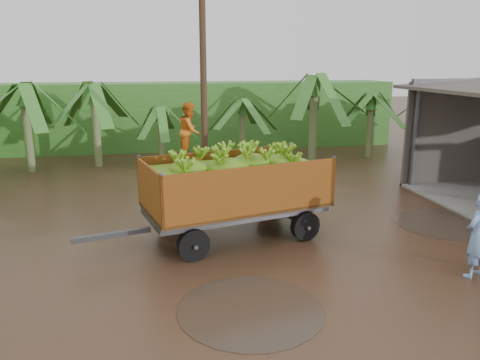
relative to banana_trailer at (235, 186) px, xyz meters
name	(u,v)px	position (x,y,z in m)	size (l,w,h in m)	color
ground	(339,254)	(2.37, -1.67, -1.46)	(100.00, 100.00, 0.00)	black
hedge_north	(197,115)	(0.37, 14.33, 0.34)	(22.00, 3.00, 3.60)	#2D661E
banana_trailer	(235,186)	(0.00, 0.00, 0.00)	(6.82, 3.45, 3.71)	#A95D18
man_blue	(478,236)	(4.87, -3.43, -0.47)	(0.72, 0.47, 1.96)	#6E93C9
utility_pole	(204,86)	(-0.23, 5.22, 2.42)	(1.20, 0.24, 7.64)	#47301E
banana_plants	(134,142)	(-2.83, 5.52, 0.38)	(24.82, 20.75, 4.23)	#2D661E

